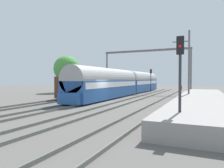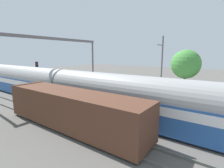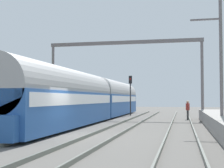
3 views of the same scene
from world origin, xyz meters
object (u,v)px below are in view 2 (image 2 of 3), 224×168
Objects in this scene: passenger_train at (63,87)px; catenary_gantry at (54,53)px; person_crossing at (95,83)px; railway_signal_far at (37,72)px; freight_car at (72,109)px.

passenger_train is 2.07× the size of catenary_gantry.
catenary_gantry reaches higher than person_crossing.
railway_signal_far is (1.92, 8.34, 0.97)m from passenger_train.
passenger_train is 2.53× the size of freight_car.
person_crossing is (12.03, 8.19, -0.44)m from freight_car.
passenger_train reaches higher than freight_car.
railway_signal_far is at bearing 77.05° from passenger_train.
catenary_gantry is at bearing 64.97° from passenger_train.
catenary_gantry is (-6.30, 1.63, 4.84)m from person_crossing.
person_crossing is at bearing -14.50° from catenary_gantry.
catenary_gantry is at bearing -86.02° from person_crossing.
catenary_gantry is at bearing -90.09° from railway_signal_far.
person_crossing is 0.11× the size of catenary_gantry.
railway_signal_far is (5.74, 14.07, 1.47)m from freight_car.
catenary_gantry reaches higher than passenger_train.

